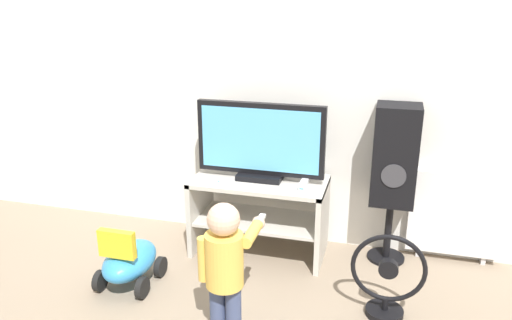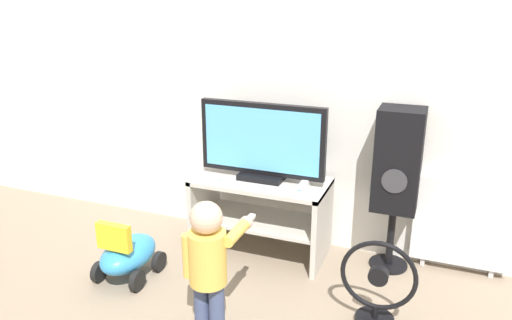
{
  "view_description": "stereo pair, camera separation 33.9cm",
  "coord_description": "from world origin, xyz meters",
  "px_view_note": "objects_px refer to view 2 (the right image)",
  "views": [
    {
      "loc": [
        0.85,
        -2.96,
        1.84
      ],
      "look_at": [
        0.0,
        0.14,
        0.75
      ],
      "focal_mm": 35.0,
      "sensor_mm": 36.0,
      "label": 1
    },
    {
      "loc": [
        1.18,
        -2.85,
        1.84
      ],
      "look_at": [
        0.0,
        0.14,
        0.75
      ],
      "focal_mm": 35.0,
      "sensor_mm": 36.0,
      "label": 2
    }
  ],
  "objects_px": {
    "floor_fan": "(377,287)",
    "ride_on_toy": "(128,254)",
    "radiator": "(462,223)",
    "child": "(209,258)",
    "television": "(262,143)",
    "remote_primary": "(219,181)",
    "game_console": "(304,185)",
    "speaker_tower": "(398,164)"
  },
  "relations": [
    {
      "from": "radiator",
      "to": "speaker_tower",
      "type": "bearing_deg",
      "value": -166.18
    },
    {
      "from": "speaker_tower",
      "to": "ride_on_toy",
      "type": "bearing_deg",
      "value": -154.1
    },
    {
      "from": "child",
      "to": "remote_primary",
      "type": "bearing_deg",
      "value": 111.69
    },
    {
      "from": "child",
      "to": "ride_on_toy",
      "type": "distance_m",
      "value": 0.9
    },
    {
      "from": "game_console",
      "to": "speaker_tower",
      "type": "height_order",
      "value": "speaker_tower"
    },
    {
      "from": "remote_primary",
      "to": "ride_on_toy",
      "type": "height_order",
      "value": "remote_primary"
    },
    {
      "from": "ride_on_toy",
      "to": "radiator",
      "type": "bearing_deg",
      "value": 23.45
    },
    {
      "from": "game_console",
      "to": "child",
      "type": "distance_m",
      "value": 0.97
    },
    {
      "from": "ride_on_toy",
      "to": "radiator",
      "type": "distance_m",
      "value": 2.26
    },
    {
      "from": "remote_primary",
      "to": "speaker_tower",
      "type": "height_order",
      "value": "speaker_tower"
    },
    {
      "from": "child",
      "to": "radiator",
      "type": "bearing_deg",
      "value": 43.56
    },
    {
      "from": "game_console",
      "to": "speaker_tower",
      "type": "relative_size",
      "value": 0.18
    },
    {
      "from": "television",
      "to": "radiator",
      "type": "distance_m",
      "value": 1.46
    },
    {
      "from": "child",
      "to": "floor_fan",
      "type": "bearing_deg",
      "value": 26.63
    },
    {
      "from": "floor_fan",
      "to": "ride_on_toy",
      "type": "xyz_separation_m",
      "value": [
        -1.63,
        -0.1,
        -0.07
      ]
    },
    {
      "from": "floor_fan",
      "to": "radiator",
      "type": "distance_m",
      "value": 0.92
    },
    {
      "from": "radiator",
      "to": "game_console",
      "type": "bearing_deg",
      "value": -164.19
    },
    {
      "from": "television",
      "to": "speaker_tower",
      "type": "height_order",
      "value": "speaker_tower"
    },
    {
      "from": "remote_primary",
      "to": "floor_fan",
      "type": "relative_size",
      "value": 0.25
    },
    {
      "from": "child",
      "to": "ride_on_toy",
      "type": "relative_size",
      "value": 1.7
    },
    {
      "from": "child",
      "to": "radiator",
      "type": "distance_m",
      "value": 1.78
    },
    {
      "from": "remote_primary",
      "to": "game_console",
      "type": "bearing_deg",
      "value": 11.59
    },
    {
      "from": "game_console",
      "to": "speaker_tower",
      "type": "distance_m",
      "value": 0.63
    },
    {
      "from": "game_console",
      "to": "floor_fan",
      "type": "relative_size",
      "value": 0.38
    },
    {
      "from": "game_console",
      "to": "remote_primary",
      "type": "relative_size",
      "value": 1.53
    },
    {
      "from": "game_console",
      "to": "child",
      "type": "height_order",
      "value": "child"
    },
    {
      "from": "remote_primary",
      "to": "radiator",
      "type": "relative_size",
      "value": 0.2
    },
    {
      "from": "ride_on_toy",
      "to": "game_console",
      "type": "bearing_deg",
      "value": 30.27
    },
    {
      "from": "radiator",
      "to": "child",
      "type": "bearing_deg",
      "value": -136.44
    },
    {
      "from": "television",
      "to": "child",
      "type": "xyz_separation_m",
      "value": [
        0.07,
        -1.0,
        -0.36
      ]
    },
    {
      "from": "speaker_tower",
      "to": "floor_fan",
      "type": "distance_m",
      "value": 0.86
    },
    {
      "from": "remote_primary",
      "to": "radiator",
      "type": "bearing_deg",
      "value": 14.31
    },
    {
      "from": "game_console",
      "to": "floor_fan",
      "type": "xyz_separation_m",
      "value": [
        0.59,
        -0.5,
        -0.35
      ]
    },
    {
      "from": "speaker_tower",
      "to": "floor_fan",
      "type": "height_order",
      "value": "speaker_tower"
    },
    {
      "from": "television",
      "to": "remote_primary",
      "type": "xyz_separation_m",
      "value": [
        -0.25,
        -0.18,
        -0.26
      ]
    },
    {
      "from": "game_console",
      "to": "remote_primary",
      "type": "xyz_separation_m",
      "value": [
        -0.58,
        -0.12,
        -0.01
      ]
    },
    {
      "from": "floor_fan",
      "to": "radiator",
      "type": "height_order",
      "value": "radiator"
    },
    {
      "from": "television",
      "to": "floor_fan",
      "type": "height_order",
      "value": "television"
    },
    {
      "from": "child",
      "to": "ride_on_toy",
      "type": "height_order",
      "value": "child"
    },
    {
      "from": "remote_primary",
      "to": "speaker_tower",
      "type": "relative_size",
      "value": 0.12
    },
    {
      "from": "television",
      "to": "speaker_tower",
      "type": "distance_m",
      "value": 0.92
    },
    {
      "from": "game_console",
      "to": "speaker_tower",
      "type": "xyz_separation_m",
      "value": [
        0.58,
        0.18,
        0.17
      ]
    }
  ]
}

